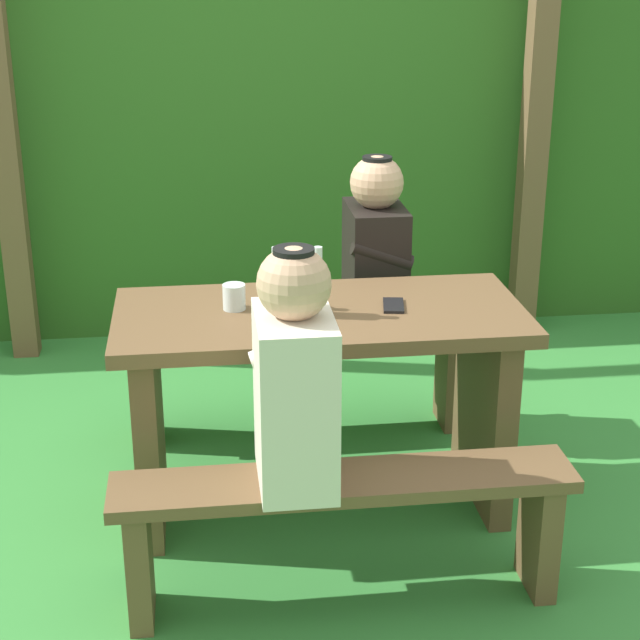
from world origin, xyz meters
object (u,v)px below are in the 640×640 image
(bench_near, at_px, (344,513))
(bottle_left, at_px, (276,283))
(person_black_coat, at_px, (375,253))
(drinking_glass, at_px, (234,297))
(picnic_table, at_px, (320,375))
(person_white_shirt, at_px, (295,377))
(bench_far, at_px, (302,362))
(cell_phone, at_px, (393,305))
(bottle_right, at_px, (318,289))

(bench_near, height_order, bottle_left, bottle_left)
(person_black_coat, bearing_deg, drinking_glass, -137.49)
(bottle_left, bearing_deg, bench_near, -77.14)
(picnic_table, height_order, person_white_shirt, person_white_shirt)
(bench_far, relative_size, drinking_glass, 15.91)
(picnic_table, relative_size, bench_far, 1.00)
(person_black_coat, height_order, cell_phone, person_black_coat)
(bench_far, relative_size, person_black_coat, 1.95)
(picnic_table, relative_size, cell_phone, 10.00)
(person_white_shirt, distance_m, bottle_left, 0.63)
(bottle_right, xyz_separation_m, cell_phone, (0.27, 0.05, -0.09))
(bench_far, relative_size, cell_phone, 10.00)
(bench_near, relative_size, person_black_coat, 1.95)
(person_black_coat, xyz_separation_m, bottle_left, (-0.44, -0.54, 0.07))
(picnic_table, xyz_separation_m, bottle_left, (-0.14, 0.04, 0.33))
(bench_near, xyz_separation_m, person_white_shirt, (-0.15, 0.00, 0.46))
(bench_far, height_order, cell_phone, cell_phone)
(picnic_table, distance_m, bottle_right, 0.34)
(drinking_glass, bearing_deg, bench_near, -65.46)
(person_white_shirt, bearing_deg, bottle_left, 89.77)
(drinking_glass, height_order, bottle_left, bottle_left)
(picnic_table, height_order, person_black_coat, person_black_coat)
(person_black_coat, bearing_deg, person_white_shirt, -110.77)
(person_black_coat, height_order, bottle_right, person_black_coat)
(bottle_right, relative_size, cell_phone, 1.71)
(picnic_table, height_order, bench_far, picnic_table)
(person_white_shirt, height_order, bottle_left, person_white_shirt)
(drinking_glass, height_order, cell_phone, drinking_glass)
(person_white_shirt, bearing_deg, bottle_right, 75.99)
(bench_far, bearing_deg, bench_near, -90.00)
(bench_near, height_order, person_white_shirt, person_white_shirt)
(bench_near, bearing_deg, cell_phone, 66.53)
(bench_near, relative_size, drinking_glass, 15.91)
(bench_near, bearing_deg, picnic_table, 90.00)
(person_black_coat, height_order, bottle_left, person_black_coat)
(bench_near, distance_m, bottle_left, 0.83)
(person_black_coat, distance_m, bottle_left, 0.70)
(bench_near, bearing_deg, person_black_coat, 75.80)
(drinking_glass, bearing_deg, bench_far, 61.81)
(picnic_table, relative_size, drinking_glass, 15.91)
(bench_far, height_order, person_black_coat, person_black_coat)
(bench_far, height_order, drinking_glass, drinking_glass)
(picnic_table, distance_m, person_white_shirt, 0.65)
(bench_far, bearing_deg, bottle_left, -104.86)
(bench_far, bearing_deg, picnic_table, -90.00)
(person_white_shirt, bearing_deg, bench_near, -1.30)
(picnic_table, bearing_deg, bench_far, 90.00)
(bench_near, distance_m, bottle_right, 0.76)
(bottle_left, bearing_deg, drinking_glass, 178.90)
(bench_near, xyz_separation_m, cell_phone, (0.25, 0.59, 0.45))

